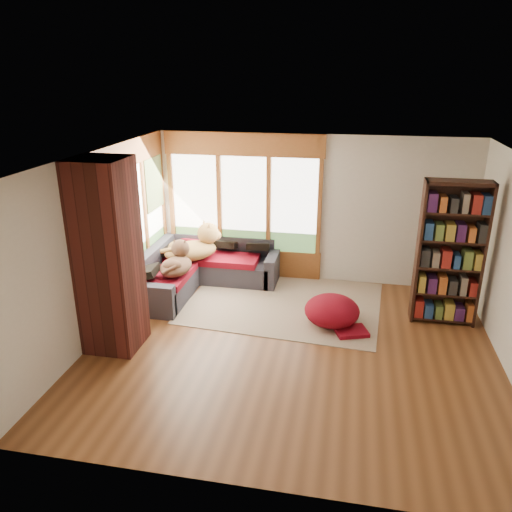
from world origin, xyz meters
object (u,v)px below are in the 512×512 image
at_px(sectional_sofa, 192,271).
at_px(area_rug, 283,302).
at_px(bookshelf, 450,254).
at_px(brick_chimney, 108,257).
at_px(pouf, 332,310).
at_px(dog_tan, 195,241).
at_px(dog_brindle, 177,257).

relative_size(sectional_sofa, area_rug, 0.71).
bearing_deg(bookshelf, area_rug, 176.48).
distance_m(sectional_sofa, bookshelf, 4.19).
xyz_separation_m(brick_chimney, pouf, (2.91, 1.16, -1.07)).
relative_size(brick_chimney, pouf, 3.16).
distance_m(bookshelf, pouf, 1.89).
distance_m(pouf, dog_tan, 2.72).
height_order(sectional_sofa, area_rug, sectional_sofa).
relative_size(bookshelf, pouf, 2.64).
relative_size(dog_tan, dog_brindle, 1.38).
distance_m(bookshelf, dog_brindle, 4.19).
height_order(brick_chimney, sectional_sofa, brick_chimney).
bearing_deg(brick_chimney, bookshelf, 19.25).
distance_m(brick_chimney, sectional_sofa, 2.32).
height_order(sectional_sofa, pouf, sectional_sofa).
bearing_deg(pouf, brick_chimney, -158.26).
relative_size(brick_chimney, sectional_sofa, 1.18).
xyz_separation_m(brick_chimney, dog_tan, (0.46, 2.21, -0.49)).
xyz_separation_m(area_rug, dog_brindle, (-1.74, -0.18, 0.75)).
bearing_deg(dog_tan, dog_brindle, -138.13).
bearing_deg(dog_tan, pouf, -62.67).
height_order(area_rug, dog_brindle, dog_brindle).
distance_m(sectional_sofa, area_rug, 1.71).
xyz_separation_m(pouf, dog_tan, (-2.45, 1.05, 0.58)).
bearing_deg(sectional_sofa, area_rug, -11.36).
bearing_deg(area_rug, sectional_sofa, 169.28).
bearing_deg(area_rug, bookshelf, -3.52).
distance_m(sectional_sofa, pouf, 2.62).
distance_m(pouf, dog_brindle, 2.63).
relative_size(pouf, dog_brindle, 1.03).
height_order(brick_chimney, bookshelf, brick_chimney).
bearing_deg(bookshelf, sectional_sofa, 173.55).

